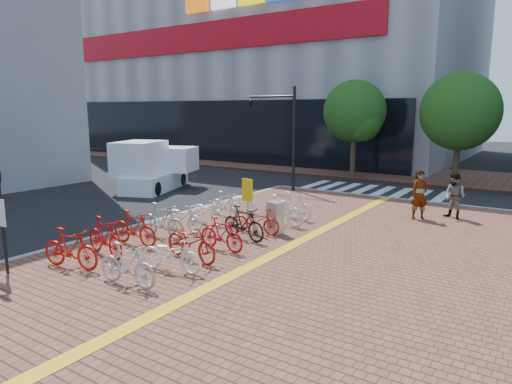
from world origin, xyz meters
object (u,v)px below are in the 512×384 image
Objects in this scene: bike_15 at (294,206)px; pedestrian_a at (420,195)px; bike_11 at (221,234)px; bike_12 at (243,223)px; bike_3 at (162,221)px; bike_9 at (171,254)px; bike_2 at (134,228)px; bike_7 at (243,201)px; bike_5 at (205,211)px; utility_box at (275,218)px; bike_14 at (282,210)px; bike_4 at (182,217)px; traffic_light_pole at (273,119)px; bike_6 at (226,204)px; bike_13 at (256,220)px; pedestrian_b at (455,196)px; yellow_sign at (247,195)px; box_truck at (154,167)px; bike_8 at (127,265)px; notice_sign at (0,206)px; bike_0 at (70,249)px; bike_10 at (191,242)px; bike_1 at (105,237)px.

pedestrian_a is (4.03, 2.62, 0.43)m from bike_15.
bike_12 is at bearing 9.03° from bike_11.
bike_9 is at bearing -131.42° from bike_3.
bike_2 is 1.12× the size of bike_7.
bike_3 is 2.27m from bike_5.
bike_3 reaches higher than utility_box.
bike_14 is (2.48, 1.33, 0.08)m from bike_5.
bike_12 is at bearing -80.32° from bike_4.
traffic_light_pole is at bearing 28.16° from bike_7.
traffic_light_pole reaches higher than bike_6.
bike_13 reaches higher than bike_7.
bike_5 is at bearing 1.29° from bike_4.
bike_5 is 1.04× the size of pedestrian_b.
bike_4 is 1.11× the size of bike_15.
yellow_sign reaches higher than bike_6.
bike_11 is at bearing -34.79° from box_truck.
bike_15 is at bearing 5.51° from bike_11.
bike_7 is (0.00, 3.66, -0.08)m from bike_4.
bike_11 is at bearing -135.80° from bike_6.
bike_8 is 11.50m from pedestrian_a.
bike_3 is 1.11× the size of bike_13.
traffic_light_pole is at bearing -167.18° from pedestrian_b.
pedestrian_b reaches higher than bike_7.
notice_sign is at bearing 105.63° from bike_8.
bike_2 is (-0.21, 2.38, 0.00)m from bike_0.
bike_10 is 3.59m from yellow_sign.
bike_4 is at bearing 81.09° from notice_sign.
notice_sign is at bearing 173.38° from bike_4.
bike_4 is 2.42m from bike_12.
bike_3 is at bearing 71.36° from bike_10.
bike_3 is 1.12× the size of bike_15.
bike_14 reaches higher than utility_box.
bike_7 is at bearing 84.55° from notice_sign.
bike_3 reaches higher than bike_2.
bike_3 is 1.05× the size of yellow_sign.
box_truck is at bearing 25.03° from bike_0.
bike_14 is (2.35, 7.03, 0.01)m from bike_0.
yellow_sign is (1.78, 4.60, 0.69)m from bike_1.
bike_0 is 1.04× the size of bike_8.
bike_6 is at bearing 84.18° from notice_sign.
bike_15 is 7.58m from traffic_light_pole.
bike_7 is 3.59m from utility_box.
bike_0 is 0.34× the size of traffic_light_pole.
bike_8 is 0.99× the size of pedestrian_b.
bike_8 is 3.66m from notice_sign.
bike_15 reaches higher than bike_11.
bike_5 is at bearing -76.57° from traffic_light_pole.
utility_box reaches higher than bike_8.
pedestrian_a is at bearing 47.57° from yellow_sign.
bike_0 is at bearing 148.58° from bike_13.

